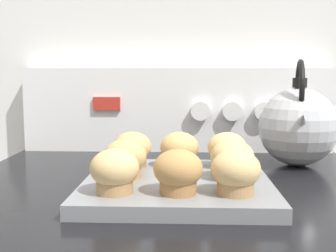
{
  "coord_description": "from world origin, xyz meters",
  "views": [
    {
      "loc": [
        0.02,
        -0.4,
        1.1
      ],
      "look_at": [
        -0.01,
        0.31,
        1.0
      ],
      "focal_mm": 45.0,
      "sensor_mm": 36.0,
      "label": 1
    }
  ],
  "objects_px": {
    "muffin_r0_c0": "(115,171)",
    "muffin_r0_c1": "(178,172)",
    "muffin_pan": "(177,185)",
    "muffin_r1_c2": "(232,160)",
    "muffin_r1_c0": "(125,159)",
    "tea_kettle": "(298,125)",
    "muffin_r2_c0": "(132,149)",
    "muffin_r2_c1": "(179,150)",
    "muffin_r0_c2": "(236,172)",
    "muffin_r2_c2": "(227,150)"
  },
  "relations": [
    {
      "from": "muffin_r0_c0",
      "to": "muffin_r2_c2",
      "type": "height_order",
      "value": "same"
    },
    {
      "from": "muffin_r0_c1",
      "to": "muffin_r2_c1",
      "type": "xyz_separation_m",
      "value": [
        -0.0,
        0.17,
        0.0
      ]
    },
    {
      "from": "muffin_r1_c0",
      "to": "tea_kettle",
      "type": "bearing_deg",
      "value": 31.77
    },
    {
      "from": "muffin_r0_c0",
      "to": "tea_kettle",
      "type": "relative_size",
      "value": 0.32
    },
    {
      "from": "muffin_r0_c0",
      "to": "muffin_r1_c2",
      "type": "bearing_deg",
      "value": 26.17
    },
    {
      "from": "muffin_r2_c1",
      "to": "muffin_r0_c1",
      "type": "bearing_deg",
      "value": -89.83
    },
    {
      "from": "muffin_r0_c2",
      "to": "muffin_r2_c1",
      "type": "distance_m",
      "value": 0.19
    },
    {
      "from": "muffin_r2_c1",
      "to": "tea_kettle",
      "type": "xyz_separation_m",
      "value": [
        0.24,
        0.12,
        0.03
      ]
    },
    {
      "from": "muffin_pan",
      "to": "muffin_r2_c0",
      "type": "relative_size",
      "value": 4.24
    },
    {
      "from": "muffin_r2_c1",
      "to": "muffin_pan",
      "type": "bearing_deg",
      "value": -91.47
    },
    {
      "from": "muffin_r0_c1",
      "to": "muffin_r2_c2",
      "type": "height_order",
      "value": "same"
    },
    {
      "from": "muffin_r1_c0",
      "to": "tea_kettle",
      "type": "distance_m",
      "value": 0.39
    },
    {
      "from": "muffin_r0_c0",
      "to": "muffin_r1_c2",
      "type": "height_order",
      "value": "same"
    },
    {
      "from": "muffin_pan",
      "to": "muffin_r0_c1",
      "type": "bearing_deg",
      "value": -88.19
    },
    {
      "from": "muffin_r2_c2",
      "to": "tea_kettle",
      "type": "height_order",
      "value": "tea_kettle"
    },
    {
      "from": "muffin_pan",
      "to": "muffin_r0_c2",
      "type": "relative_size",
      "value": 4.24
    },
    {
      "from": "muffin_r0_c2",
      "to": "muffin_r1_c2",
      "type": "xyz_separation_m",
      "value": [
        0.0,
        0.09,
        0.0
      ]
    },
    {
      "from": "muffin_r0_c0",
      "to": "muffin_r2_c2",
      "type": "xyz_separation_m",
      "value": [
        0.18,
        0.17,
        0.0
      ]
    },
    {
      "from": "muffin_r0_c2",
      "to": "muffin_r2_c1",
      "type": "bearing_deg",
      "value": 115.52
    },
    {
      "from": "muffin_r0_c0",
      "to": "muffin_r0_c1",
      "type": "xyz_separation_m",
      "value": [
        0.09,
        0.0,
        0.0
      ]
    },
    {
      "from": "muffin_r0_c1",
      "to": "muffin_r0_c2",
      "type": "distance_m",
      "value": 0.08
    },
    {
      "from": "muffin_r0_c0",
      "to": "muffin_r0_c2",
      "type": "height_order",
      "value": "same"
    },
    {
      "from": "muffin_r2_c2",
      "to": "muffin_r0_c2",
      "type": "bearing_deg",
      "value": -91.45
    },
    {
      "from": "muffin_r0_c2",
      "to": "muffin_r2_c1",
      "type": "height_order",
      "value": "same"
    },
    {
      "from": "muffin_r2_c0",
      "to": "muffin_r2_c2",
      "type": "height_order",
      "value": "same"
    },
    {
      "from": "muffin_r0_c1",
      "to": "tea_kettle",
      "type": "height_order",
      "value": "tea_kettle"
    },
    {
      "from": "muffin_pan",
      "to": "muffin_r1_c0",
      "type": "relative_size",
      "value": 4.24
    },
    {
      "from": "muffin_r0_c0",
      "to": "muffin_r2_c0",
      "type": "xyz_separation_m",
      "value": [
        0.0,
        0.17,
        0.0
      ]
    },
    {
      "from": "muffin_pan",
      "to": "muffin_r2_c0",
      "type": "distance_m",
      "value": 0.13
    },
    {
      "from": "muffin_r0_c1",
      "to": "muffin_r2_c2",
      "type": "relative_size",
      "value": 1.0
    },
    {
      "from": "muffin_r0_c0",
      "to": "muffin_r0_c1",
      "type": "height_order",
      "value": "same"
    },
    {
      "from": "muffin_r0_c1",
      "to": "muffin_r0_c0",
      "type": "bearing_deg",
      "value": -179.61
    },
    {
      "from": "muffin_r0_c0",
      "to": "tea_kettle",
      "type": "height_order",
      "value": "tea_kettle"
    },
    {
      "from": "muffin_r1_c2",
      "to": "muffin_r2_c2",
      "type": "distance_m",
      "value": 0.09
    },
    {
      "from": "muffin_r0_c2",
      "to": "tea_kettle",
      "type": "xyz_separation_m",
      "value": [
        0.16,
        0.29,
        0.03
      ]
    },
    {
      "from": "muffin_pan",
      "to": "muffin_r2_c0",
      "type": "xyz_separation_m",
      "value": [
        -0.08,
        0.09,
        0.04
      ]
    },
    {
      "from": "muffin_r1_c0",
      "to": "muffin_r1_c2",
      "type": "distance_m",
      "value": 0.17
    },
    {
      "from": "muffin_pan",
      "to": "muffin_r0_c1",
      "type": "xyz_separation_m",
      "value": [
        0.0,
        -0.09,
        0.04
      ]
    },
    {
      "from": "muffin_r2_c2",
      "to": "muffin_r0_c0",
      "type": "bearing_deg",
      "value": -135.5
    },
    {
      "from": "muffin_r0_c1",
      "to": "muffin_r1_c0",
      "type": "xyz_separation_m",
      "value": [
        -0.09,
        0.09,
        0.0
      ]
    },
    {
      "from": "muffin_r0_c0",
      "to": "muffin_r2_c0",
      "type": "distance_m",
      "value": 0.17
    },
    {
      "from": "muffin_r0_c0",
      "to": "muffin_r2_c2",
      "type": "bearing_deg",
      "value": 44.5
    },
    {
      "from": "muffin_pan",
      "to": "muffin_r1_c2",
      "type": "relative_size",
      "value": 4.24
    },
    {
      "from": "muffin_r2_c2",
      "to": "muffin_r1_c0",
      "type": "bearing_deg",
      "value": -153.49
    },
    {
      "from": "muffin_r2_c0",
      "to": "muffin_r1_c2",
      "type": "bearing_deg",
      "value": -26.21
    },
    {
      "from": "muffin_r0_c0",
      "to": "muffin_r1_c0",
      "type": "distance_m",
      "value": 0.09
    },
    {
      "from": "muffin_r2_c2",
      "to": "tea_kettle",
      "type": "bearing_deg",
      "value": 36.93
    },
    {
      "from": "muffin_r0_c1",
      "to": "muffin_r2_c0",
      "type": "bearing_deg",
      "value": 117.02
    },
    {
      "from": "muffin_pan",
      "to": "muffin_r1_c2",
      "type": "xyz_separation_m",
      "value": [
        0.09,
        -0.0,
        0.04
      ]
    },
    {
      "from": "muffin_r0_c2",
      "to": "muffin_r2_c0",
      "type": "distance_m",
      "value": 0.24
    }
  ]
}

